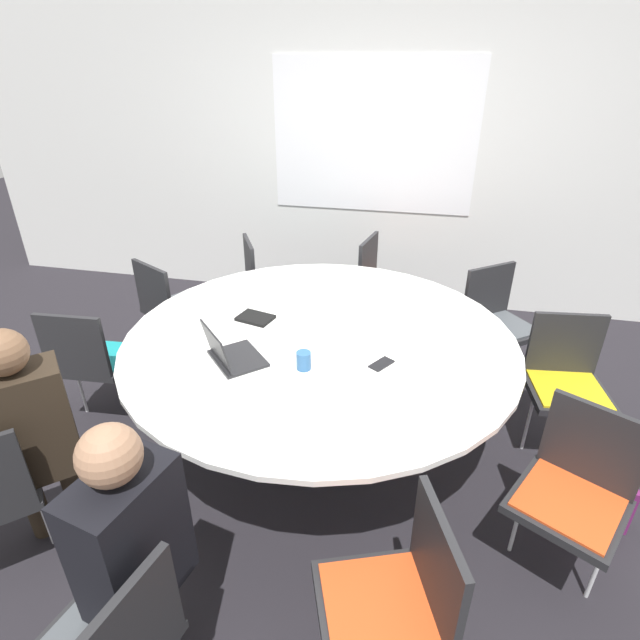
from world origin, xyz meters
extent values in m
plane|color=black|center=(0.00, 0.00, 0.00)|extent=(16.00, 16.00, 0.00)
cube|color=silver|center=(0.00, 2.20, 1.35)|extent=(8.00, 0.06, 2.70)
cube|color=white|center=(0.00, 2.16, 1.55)|extent=(1.80, 0.01, 1.30)
cylinder|color=#333333|center=(0.00, 0.00, 0.01)|extent=(0.62, 0.62, 0.02)
cylinder|color=#333333|center=(0.00, 0.00, 0.37)|extent=(0.15, 0.15, 0.70)
cylinder|color=white|center=(0.00, 0.00, 0.73)|extent=(2.26, 2.26, 0.03)
cylinder|color=silver|center=(-1.14, -1.09, 0.21)|extent=(0.02, 0.02, 0.42)
cube|color=#262628|center=(0.51, -1.36, 0.44)|extent=(0.55, 0.56, 0.04)
cube|color=#E04C1E|center=(0.51, -1.36, 0.47)|extent=(0.48, 0.49, 0.01)
cube|color=#262628|center=(0.69, -1.29, 0.66)|extent=(0.18, 0.40, 0.40)
cylinder|color=silver|center=(0.45, -1.19, 0.21)|extent=(0.02, 0.02, 0.42)
cube|color=#262628|center=(1.27, -0.72, 0.44)|extent=(0.59, 0.58, 0.04)
cube|color=#E04C1E|center=(1.27, -0.72, 0.47)|extent=(0.52, 0.51, 0.01)
cube|color=#262628|center=(1.36, -0.55, 0.66)|extent=(0.38, 0.23, 0.40)
cylinder|color=silver|center=(1.42, -0.81, 0.21)|extent=(0.02, 0.02, 0.42)
cylinder|color=silver|center=(1.11, -0.63, 0.21)|extent=(0.02, 0.02, 0.42)
cube|color=#262628|center=(1.44, 0.18, 0.44)|extent=(0.49, 0.47, 0.04)
cube|color=gold|center=(1.44, 0.18, 0.47)|extent=(0.43, 0.41, 0.01)
cube|color=#262628|center=(1.42, 0.37, 0.66)|extent=(0.42, 0.08, 0.40)
cylinder|color=silver|center=(1.62, 0.20, 0.21)|extent=(0.02, 0.02, 0.42)
cylinder|color=silver|center=(1.27, 0.15, 0.21)|extent=(0.02, 0.02, 0.42)
cube|color=#262628|center=(1.15, 0.89, 0.44)|extent=(0.61, 0.60, 0.04)
cube|color=#4C5156|center=(1.15, 0.89, 0.47)|extent=(0.53, 0.53, 0.01)
cube|color=#262628|center=(1.03, 1.05, 0.66)|extent=(0.35, 0.28, 0.40)
cylinder|color=silver|center=(1.29, 1.01, 0.21)|extent=(0.02, 0.02, 0.42)
cylinder|color=silver|center=(1.01, 0.78, 0.21)|extent=(0.02, 0.02, 0.42)
cube|color=#262628|center=(0.28, 1.43, 0.44)|extent=(0.50, 0.51, 0.04)
cube|color=#E04C1E|center=(0.28, 1.43, 0.47)|extent=(0.44, 0.45, 0.01)
cube|color=#262628|center=(0.09, 1.47, 0.66)|extent=(0.11, 0.42, 0.40)
cylinder|color=silver|center=(0.31, 1.61, 0.21)|extent=(0.02, 0.02, 0.42)
cylinder|color=silver|center=(0.24, 1.25, 0.21)|extent=(0.02, 0.02, 0.42)
cube|color=#262628|center=(-0.69, 1.28, 0.44)|extent=(0.58, 0.59, 0.04)
cube|color=teal|center=(-0.69, 1.28, 0.47)|extent=(0.51, 0.52, 0.01)
cube|color=#262628|center=(-0.86, 1.19, 0.66)|extent=(0.22, 0.38, 0.40)
cylinder|color=silver|center=(-0.78, 1.44, 0.21)|extent=(0.02, 0.02, 0.42)
cylinder|color=silver|center=(-0.60, 1.12, 0.21)|extent=(0.02, 0.02, 0.42)
cube|color=#262628|center=(-1.28, 0.70, 0.44)|extent=(0.59, 0.58, 0.04)
cube|color=#4C5156|center=(-1.28, 0.70, 0.47)|extent=(0.52, 0.51, 0.01)
cube|color=#262628|center=(-1.37, 0.52, 0.66)|extent=(0.38, 0.23, 0.40)
cylinder|color=silver|center=(-1.44, 0.78, 0.21)|extent=(0.02, 0.02, 0.42)
cylinder|color=silver|center=(-1.12, 0.61, 0.21)|extent=(0.02, 0.02, 0.42)
cube|color=#262628|center=(-1.45, -0.10, 0.44)|extent=(0.47, 0.45, 0.04)
cube|color=teal|center=(-1.45, -0.10, 0.47)|extent=(0.41, 0.40, 0.01)
cube|color=#262628|center=(-1.44, -0.29, 0.66)|extent=(0.42, 0.06, 0.40)
cylinder|color=silver|center=(-1.63, -0.11, 0.21)|extent=(0.02, 0.02, 0.42)
cylinder|color=silver|center=(-1.27, -0.09, 0.21)|extent=(0.02, 0.02, 0.42)
cylinder|color=#2D2319|center=(-1.23, -1.03, 0.23)|extent=(0.10, 0.10, 0.46)
cylinder|color=#2D2319|center=(-1.10, -0.91, 0.23)|extent=(0.10, 0.10, 0.46)
cube|color=#2D2319|center=(-1.10, -1.04, 0.73)|extent=(0.41, 0.41, 0.55)
sphere|color=brown|center=(-1.10, -1.04, 1.11)|extent=(0.20, 0.20, 0.20)
cylinder|color=black|center=(-0.44, -1.55, 0.23)|extent=(0.10, 0.10, 0.46)
cylinder|color=black|center=(-0.40, -1.37, 0.23)|extent=(0.10, 0.10, 0.46)
cube|color=black|center=(-0.33, -1.48, 0.73)|extent=(0.29, 0.40, 0.55)
sphere|color=#A87A5B|center=(-0.33, -1.48, 1.11)|extent=(0.20, 0.20, 0.20)
cube|color=#232326|center=(-0.37, -0.35, 0.75)|extent=(0.38, 0.38, 0.02)
cube|color=#232326|center=(-0.45, -0.43, 0.86)|extent=(0.24, 0.25, 0.20)
cube|color=black|center=(-0.45, -0.43, 0.86)|extent=(0.21, 0.22, 0.17)
cube|color=black|center=(-0.43, 0.11, 0.76)|extent=(0.24, 0.20, 0.02)
cylinder|color=#33669E|center=(-0.01, -0.36, 0.80)|extent=(0.08, 0.08, 0.10)
cube|color=black|center=(0.38, -0.23, 0.75)|extent=(0.13, 0.16, 0.01)
cube|color=#661E56|center=(1.52, -0.33, 0.14)|extent=(0.36, 0.16, 0.28)
camera|label=1|loc=(0.55, -2.46, 2.18)|focal=28.00mm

